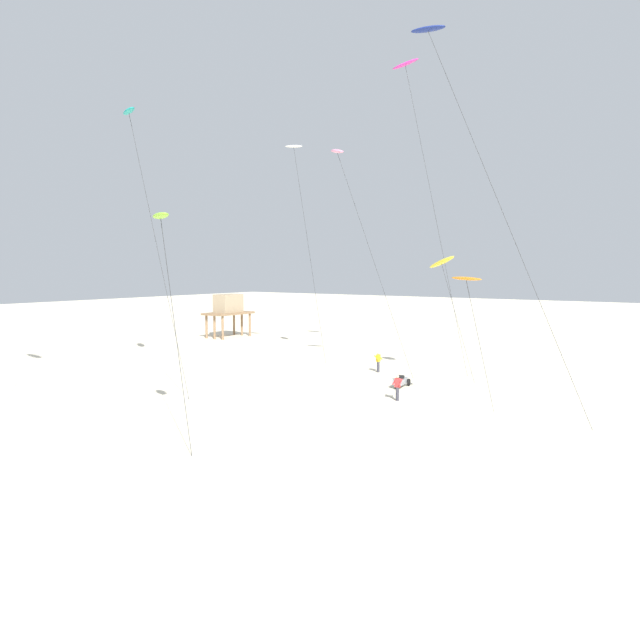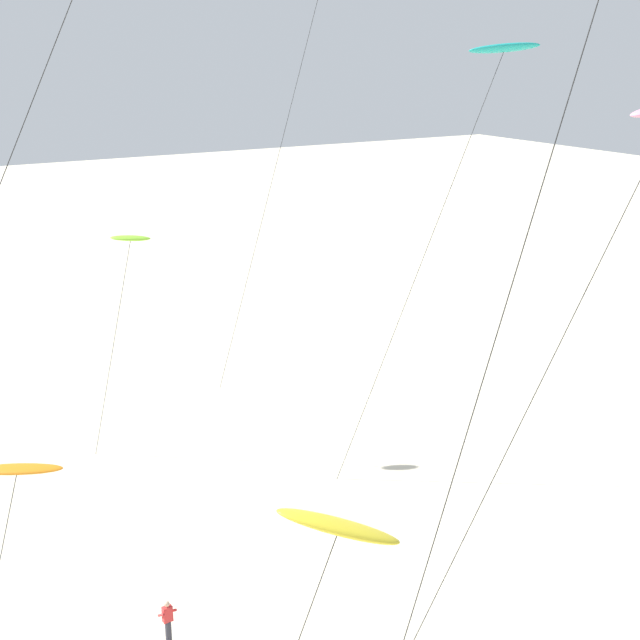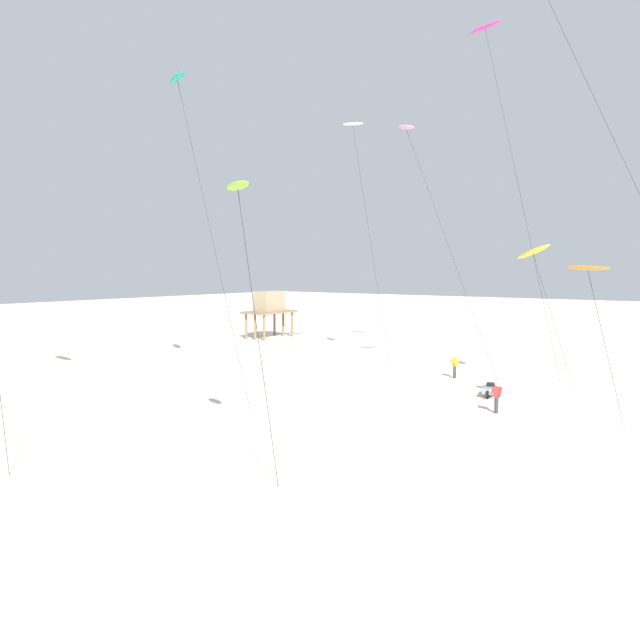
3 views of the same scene
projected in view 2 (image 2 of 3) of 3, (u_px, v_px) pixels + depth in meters
name	position (u px, v px, depth m)	size (l,w,h in m)	color
kite_teal	(503.00, 52.00, 38.76)	(2.87, 8.93, 20.09)	teal
kite_yellow	(338.00, 528.00, 21.16)	(2.40, 4.61, 9.62)	yellow
kite_orange	(17.00, 471.00, 26.30)	(1.97, 3.44, 8.05)	orange
kite_lime	(130.00, 241.00, 42.48)	(1.41, 3.36, 11.16)	#8CD833
kite_flyer_middle	(168.00, 621.00, 30.67)	(0.53, 0.56, 1.67)	#33333D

